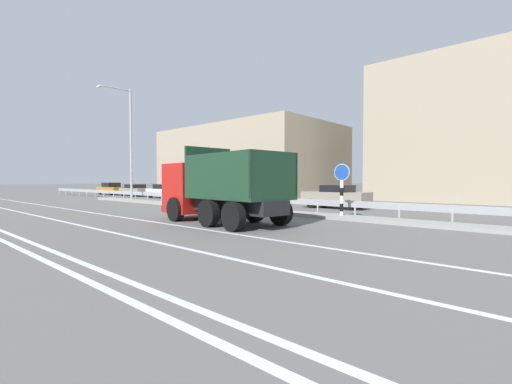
% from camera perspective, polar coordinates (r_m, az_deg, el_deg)
% --- Properties ---
extents(ground_plane, '(320.00, 320.00, 0.00)m').
position_cam_1_polar(ground_plane, '(17.75, -4.16, -3.80)').
color(ground_plane, '#605E5B').
extents(lane_strip_0, '(69.80, 0.16, 0.01)m').
position_cam_1_polar(lane_strip_0, '(13.28, -11.12, -5.77)').
color(lane_strip_0, silver).
rests_on(lane_strip_0, ground_plane).
extents(lane_strip_1, '(69.80, 0.16, 0.01)m').
position_cam_1_polar(lane_strip_1, '(11.94, -20.96, -6.74)').
color(lane_strip_1, silver).
rests_on(lane_strip_1, ground_plane).
extents(lane_strip_2, '(69.80, 0.16, 0.01)m').
position_cam_1_polar(lane_strip_2, '(11.06, -32.36, -7.61)').
color(lane_strip_2, silver).
rests_on(lane_strip_2, ground_plane).
extents(lane_strip_3, '(69.80, 0.16, 0.01)m').
position_cam_1_polar(lane_strip_3, '(10.94, -34.74, -7.75)').
color(lane_strip_3, silver).
rests_on(lane_strip_3, ground_plane).
extents(median_island, '(38.39, 1.10, 0.18)m').
position_cam_1_polar(median_island, '(19.16, 0.11, -3.10)').
color(median_island, gray).
rests_on(median_island, ground_plane).
extents(median_guardrail, '(69.80, 0.09, 0.78)m').
position_cam_1_polar(median_guardrail, '(20.12, 2.59, -1.48)').
color(median_guardrail, '#9EA0A5').
rests_on(median_guardrail, ground_plane).
extents(dump_truck, '(6.47, 3.20, 3.22)m').
position_cam_1_polar(dump_truck, '(15.00, -7.33, -0.02)').
color(dump_truck, red).
rests_on(dump_truck, ground_plane).
extents(median_road_sign, '(0.77, 0.16, 2.53)m').
position_cam_1_polar(median_road_sign, '(16.10, 14.09, 0.35)').
color(median_road_sign, white).
rests_on(median_road_sign, ground_plane).
extents(street_lamp_0, '(0.71, 2.69, 9.36)m').
position_cam_1_polar(street_lamp_0, '(30.65, -20.49, 8.29)').
color(street_lamp_0, '#ADADB2').
rests_on(street_lamp_0, ground_plane).
extents(parked_car_0, '(4.57, 1.85, 1.49)m').
position_cam_1_polar(parked_car_0, '(45.59, -22.94, 0.52)').
color(parked_car_0, '#B27A14').
rests_on(parked_car_0, ground_plane).
extents(parked_car_1, '(4.89, 2.16, 1.33)m').
position_cam_1_polar(parked_car_1, '(40.78, -19.42, 0.33)').
color(parked_car_1, gray).
rests_on(parked_car_1, ground_plane).
extents(parked_car_2, '(4.97, 2.10, 1.39)m').
position_cam_1_polar(parked_car_2, '(35.04, -14.80, 0.16)').
color(parked_car_2, silver).
rests_on(parked_car_2, ground_plane).
extents(parked_car_3, '(4.12, 2.17, 1.42)m').
position_cam_1_polar(parked_car_3, '(29.67, -7.84, -0.11)').
color(parked_car_3, navy).
rests_on(parked_car_3, ground_plane).
extents(parked_car_4, '(4.88, 2.00, 1.56)m').
position_cam_1_polar(parked_car_4, '(26.09, 0.46, -0.23)').
color(parked_car_4, black).
rests_on(parked_car_4, ground_plane).
extents(parked_car_5, '(4.19, 2.08, 1.47)m').
position_cam_1_polar(parked_car_5, '(22.34, 13.22, -0.71)').
color(parked_car_5, gray).
rests_on(parked_car_5, ground_plane).
extents(background_building_0, '(19.61, 12.46, 7.67)m').
position_cam_1_polar(background_building_0, '(40.20, -1.05, 4.91)').
color(background_building_0, tan).
rests_on(background_building_0, ground_plane).
extents(background_building_1, '(14.86, 8.39, 11.84)m').
position_cam_1_polar(background_building_1, '(33.93, 32.09, 8.68)').
color(background_building_1, tan).
rests_on(background_building_1, ground_plane).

